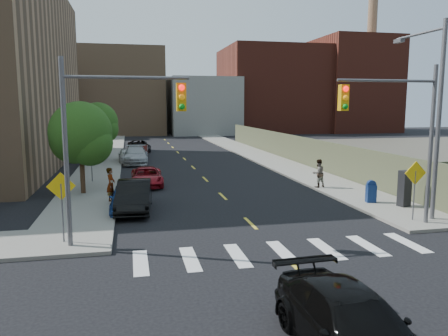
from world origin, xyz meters
name	(u,v)px	position (x,y,z in m)	size (l,w,h in m)	color
ground	(329,300)	(0.00, 0.00, 0.00)	(160.00, 160.00, 0.00)	black
sidewalk_nw	(108,150)	(-7.75, 41.50, 0.07)	(3.50, 73.00, 0.15)	gray
sidewalk_ne	(237,147)	(7.75, 41.50, 0.07)	(3.50, 73.00, 0.15)	gray
fence_north	(291,148)	(9.60, 28.00, 1.25)	(0.12, 44.00, 2.50)	#545A3F
gravel_lot	(446,154)	(28.00, 30.00, 0.03)	(36.00, 42.00, 0.06)	#595447
bg_bldg_west	(28,100)	(-22.00, 70.00, 6.00)	(14.00, 18.00, 12.00)	#592319
bg_bldg_midwest	(124,92)	(-6.00, 72.00, 7.50)	(14.00, 16.00, 15.00)	#8C6B4C
bg_bldg_center	(202,106)	(8.00, 70.00, 5.00)	(12.00, 16.00, 10.00)	gray
bg_bldg_east	(271,90)	(22.00, 72.00, 8.00)	(18.00, 18.00, 16.00)	#592319
bg_bldg_fareast	(351,86)	(38.00, 70.00, 9.00)	(14.00, 16.00, 18.00)	#592319
smokestack	(371,60)	(42.00, 70.00, 14.00)	(1.80, 1.80, 28.00)	#8C6B4C
signal_nw	(108,127)	(-5.98, 6.00, 4.53)	(4.59, 0.30, 7.00)	#59595E
signal_ne	(401,124)	(5.98, 6.00, 4.53)	(4.59, 0.30, 7.00)	#59595E
streetlight_ne	(434,107)	(8.20, 6.90, 5.22)	(0.25, 3.70, 9.00)	#59595E
warn_sign_nw	(61,194)	(-7.80, 6.50, 1.99)	(1.06, 0.06, 2.83)	#59595E
warn_sign_ne	(415,180)	(7.20, 6.50, 1.99)	(1.06, 0.06, 2.83)	#59595E
warn_sign_midwest	(91,154)	(-7.80, 20.00, 1.99)	(1.06, 0.06, 2.83)	#59595E
tree_west_near	(81,137)	(-8.00, 16.05, 3.48)	(3.66, 3.64, 5.52)	#332114
tree_west_far	(98,125)	(-8.00, 31.05, 3.48)	(3.66, 3.64, 5.52)	#332114
parked_car_blue	(126,198)	(-5.50, 11.54, 0.66)	(1.56, 3.88, 1.32)	#1A4193
parked_car_black	(134,196)	(-5.10, 11.49, 0.77)	(1.63, 4.68, 1.54)	black
parked_car_red	(147,177)	(-4.20, 18.33, 0.61)	(2.02, 4.39, 1.22)	maroon
parked_car_silver	(135,155)	(-4.76, 29.52, 0.77)	(2.17, 5.33, 1.55)	#A3A7AB
parked_car_white	(127,155)	(-5.50, 30.60, 0.66)	(1.57, 3.90, 1.33)	silver
parked_car_maroon	(141,152)	(-4.20, 33.69, 0.64)	(1.35, 3.86, 1.27)	#380E0B
parked_car_grey	(139,146)	(-4.20, 39.70, 0.67)	(2.21, 4.79, 1.33)	black
black_sedan	(352,327)	(-0.80, -2.68, 0.72)	(2.02, 4.98, 1.45)	black
mailbox	(371,192)	(7.26, 10.15, 0.73)	(0.54, 0.44, 1.19)	navy
payphone	(404,188)	(8.44, 8.98, 1.07)	(0.55, 0.45, 1.85)	black
pedestrian_west	(111,184)	(-6.30, 13.47, 1.06)	(0.66, 0.43, 1.81)	gray
pedestrian_east	(318,173)	(6.30, 14.71, 1.04)	(0.86, 0.67, 1.77)	gray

